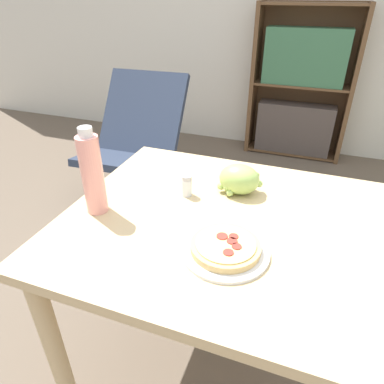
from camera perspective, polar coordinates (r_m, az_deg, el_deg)
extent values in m
plane|color=brown|center=(1.62, 6.00, -29.26)|extent=(14.00, 14.00, 0.00)
cube|color=silver|center=(3.44, 20.25, 27.45)|extent=(8.00, 0.05, 2.60)
cube|color=#D1B27F|center=(1.10, 5.74, -5.37)|extent=(1.03, 0.86, 0.03)
cylinder|color=#D1B27F|center=(1.32, -21.63, -23.93)|extent=(0.06, 0.06, 0.74)
cylinder|color=#D1B27F|center=(1.74, -6.21, -5.87)|extent=(0.06, 0.06, 0.74)
cylinder|color=#D1B27F|center=(1.63, 24.55, -11.96)|extent=(0.06, 0.06, 0.74)
cylinder|color=white|center=(0.96, 5.54, -9.76)|extent=(0.24, 0.24, 0.01)
cylinder|color=#DBB26B|center=(0.95, 5.59, -9.08)|extent=(0.19, 0.19, 0.02)
cylinder|color=#EACC7A|center=(0.94, 5.63, -8.52)|extent=(0.17, 0.17, 0.00)
cylinder|color=#A83328|center=(0.93, 7.44, -8.97)|extent=(0.03, 0.03, 0.00)
cylinder|color=#A83328|center=(0.96, 5.04, -7.34)|extent=(0.03, 0.03, 0.00)
cylinder|color=#A83328|center=(0.91, 6.07, -9.97)|extent=(0.03, 0.03, 0.00)
cylinder|color=#A83328|center=(0.95, 6.71, -8.12)|extent=(0.03, 0.03, 0.00)
cylinder|color=#A83328|center=(0.96, 6.96, -7.34)|extent=(0.03, 0.03, 0.00)
ellipsoid|color=#A8CC66|center=(1.21, 7.88, 2.13)|extent=(0.14, 0.11, 0.11)
sphere|color=#A8CC66|center=(1.22, 11.07, 1.36)|extent=(0.02, 0.02, 0.02)
sphere|color=#A8CC66|center=(1.20, 5.78, 0.75)|extent=(0.02, 0.02, 0.02)
sphere|color=#A8CC66|center=(1.19, 7.66, 2.02)|extent=(0.02, 0.02, 0.02)
sphere|color=#A8CC66|center=(1.19, 6.34, -0.10)|extent=(0.03, 0.03, 0.03)
sphere|color=#A8CC66|center=(1.23, 10.57, 2.71)|extent=(0.03, 0.03, 0.03)
sphere|color=#A8CC66|center=(1.19, 8.80, 0.68)|extent=(0.03, 0.03, 0.03)
sphere|color=#A8CC66|center=(1.22, 4.87, 0.97)|extent=(0.03, 0.03, 0.03)
sphere|color=#A8CC66|center=(1.21, 6.78, 0.53)|extent=(0.03, 0.03, 0.03)
cylinder|color=pink|center=(1.11, -16.25, 2.66)|extent=(0.07, 0.07, 0.26)
cylinder|color=white|center=(1.05, -17.38, 9.55)|extent=(0.04, 0.04, 0.03)
cylinder|color=white|center=(1.19, -0.87, 0.77)|extent=(0.04, 0.04, 0.06)
cylinder|color=#B7B7BC|center=(1.17, -0.88, 2.40)|extent=(0.03, 0.03, 0.02)
cube|color=black|center=(2.68, -9.33, 0.05)|extent=(0.58, 0.57, 0.10)
cube|color=#2D384C|center=(2.48, -10.80, 5.33)|extent=(0.63, 0.53, 0.14)
cube|color=#2D384C|center=(2.64, -8.17, 12.85)|extent=(0.63, 0.43, 0.55)
cube|color=brown|center=(3.41, 10.33, 17.73)|extent=(0.04, 0.26, 1.32)
cube|color=brown|center=(3.37, 25.07, 15.30)|extent=(0.04, 0.26, 1.32)
cube|color=brown|center=(3.48, 17.88, 17.08)|extent=(0.88, 0.01, 1.32)
cube|color=brown|center=(3.56, 16.09, 6.67)|extent=(0.81, 0.25, 0.02)
cube|color=#4C423D|center=(3.46, 16.63, 10.18)|extent=(0.69, 0.18, 0.46)
cube|color=brown|center=(3.36, 17.70, 16.65)|extent=(0.81, 0.25, 0.02)
cube|color=#3D704C|center=(3.30, 18.37, 20.60)|extent=(0.69, 0.18, 0.46)
cube|color=brown|center=(3.28, 19.66, 27.47)|extent=(0.81, 0.25, 0.02)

